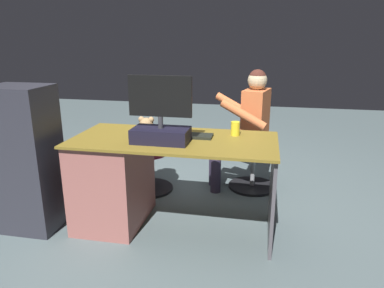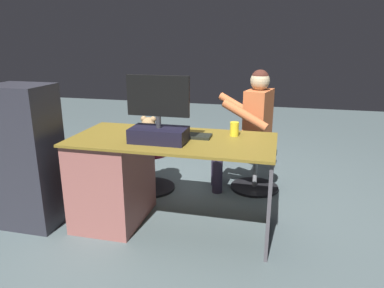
{
  "view_description": "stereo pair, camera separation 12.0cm",
  "coord_description": "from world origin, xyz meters",
  "px_view_note": "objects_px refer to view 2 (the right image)",
  "views": [
    {
      "loc": [
        -0.65,
        2.91,
        1.47
      ],
      "look_at": [
        -0.07,
        0.07,
        0.6
      ],
      "focal_mm": 33.8,
      "sensor_mm": 36.0,
      "label": 1
    },
    {
      "loc": [
        -0.76,
        2.88,
        1.47
      ],
      "look_at": [
        -0.07,
        0.07,
        0.6
      ],
      "focal_mm": 33.8,
      "sensor_mm": 36.0,
      "label": 2
    }
  ],
  "objects_px": {
    "computer_mouse": "(146,132)",
    "visitor_chair": "(255,165)",
    "keyboard": "(184,135)",
    "teddy_bear": "(149,133)",
    "office_chair_teddy": "(150,166)",
    "person": "(249,123)",
    "desk": "(123,176)",
    "monitor": "(159,125)",
    "tv_remote": "(134,134)",
    "cup": "(234,129)"
  },
  "relations": [
    {
      "from": "desk",
      "to": "visitor_chair",
      "type": "distance_m",
      "value": 1.35
    },
    {
      "from": "office_chair_teddy",
      "to": "keyboard",
      "type": "bearing_deg",
      "value": 131.04
    },
    {
      "from": "teddy_bear",
      "to": "visitor_chair",
      "type": "xyz_separation_m",
      "value": [
        -1.01,
        -0.24,
        -0.32
      ]
    },
    {
      "from": "monitor",
      "to": "person",
      "type": "distance_m",
      "value": 1.16
    },
    {
      "from": "desk",
      "to": "visitor_chair",
      "type": "xyz_separation_m",
      "value": [
        -0.99,
        -0.91,
        -0.13
      ]
    },
    {
      "from": "keyboard",
      "to": "cup",
      "type": "height_order",
      "value": "cup"
    },
    {
      "from": "computer_mouse",
      "to": "visitor_chair",
      "type": "xyz_separation_m",
      "value": [
        -0.81,
        -0.85,
        -0.5
      ]
    },
    {
      "from": "keyboard",
      "to": "monitor",
      "type": "bearing_deg",
      "value": 52.36
    },
    {
      "from": "cup",
      "to": "office_chair_teddy",
      "type": "xyz_separation_m",
      "value": [
        0.88,
        -0.47,
        -0.54
      ]
    },
    {
      "from": "monitor",
      "to": "teddy_bear",
      "type": "bearing_deg",
      "value": -64.57
    },
    {
      "from": "desk",
      "to": "computer_mouse",
      "type": "distance_m",
      "value": 0.41
    },
    {
      "from": "monitor",
      "to": "teddy_bear",
      "type": "xyz_separation_m",
      "value": [
        0.37,
        -0.77,
        -0.29
      ]
    },
    {
      "from": "keyboard",
      "to": "tv_remote",
      "type": "distance_m",
      "value": 0.38
    },
    {
      "from": "computer_mouse",
      "to": "monitor",
      "type": "bearing_deg",
      "value": 134.95
    },
    {
      "from": "office_chair_teddy",
      "to": "tv_remote",
      "type": "bearing_deg",
      "value": 101.0
    },
    {
      "from": "cup",
      "to": "person",
      "type": "bearing_deg",
      "value": -94.27
    },
    {
      "from": "computer_mouse",
      "to": "tv_remote",
      "type": "height_order",
      "value": "computer_mouse"
    },
    {
      "from": "desk",
      "to": "cup",
      "type": "height_order",
      "value": "cup"
    },
    {
      "from": "desk",
      "to": "tv_remote",
      "type": "distance_m",
      "value": 0.37
    },
    {
      "from": "office_chair_teddy",
      "to": "visitor_chair",
      "type": "xyz_separation_m",
      "value": [
        -1.01,
        -0.25,
        0.01
      ]
    },
    {
      "from": "keyboard",
      "to": "person",
      "type": "bearing_deg",
      "value": -117.53
    },
    {
      "from": "person",
      "to": "visitor_chair",
      "type": "bearing_deg",
      "value": -165.88
    },
    {
      "from": "computer_mouse",
      "to": "cup",
      "type": "height_order",
      "value": "cup"
    },
    {
      "from": "computer_mouse",
      "to": "person",
      "type": "relative_size",
      "value": 0.08
    },
    {
      "from": "cup",
      "to": "office_chair_teddy",
      "type": "relative_size",
      "value": 0.22
    },
    {
      "from": "person",
      "to": "office_chair_teddy",
      "type": "bearing_deg",
      "value": 14.12
    },
    {
      "from": "visitor_chair",
      "to": "person",
      "type": "relative_size",
      "value": 0.4
    },
    {
      "from": "tv_remote",
      "to": "keyboard",
      "type": "bearing_deg",
      "value": -167.13
    },
    {
      "from": "monitor",
      "to": "person",
      "type": "relative_size",
      "value": 0.41
    },
    {
      "from": "keyboard",
      "to": "visitor_chair",
      "type": "xyz_separation_m",
      "value": [
        -0.51,
        -0.83,
        -0.49
      ]
    },
    {
      "from": "monitor",
      "to": "office_chair_teddy",
      "type": "relative_size",
      "value": 0.99
    },
    {
      "from": "monitor",
      "to": "visitor_chair",
      "type": "xyz_separation_m",
      "value": [
        -0.64,
        -1.01,
        -0.61
      ]
    },
    {
      "from": "computer_mouse",
      "to": "office_chair_teddy",
      "type": "distance_m",
      "value": 0.81
    },
    {
      "from": "monitor",
      "to": "desk",
      "type": "bearing_deg",
      "value": -16.76
    },
    {
      "from": "computer_mouse",
      "to": "teddy_bear",
      "type": "xyz_separation_m",
      "value": [
        0.2,
        -0.61,
        -0.18
      ]
    },
    {
      "from": "desk",
      "to": "teddy_bear",
      "type": "xyz_separation_m",
      "value": [
        0.02,
        -0.67,
        0.18
      ]
    },
    {
      "from": "computer_mouse",
      "to": "office_chair_teddy",
      "type": "height_order",
      "value": "computer_mouse"
    },
    {
      "from": "desk",
      "to": "monitor",
      "type": "distance_m",
      "value": 0.6
    },
    {
      "from": "keyboard",
      "to": "person",
      "type": "height_order",
      "value": "person"
    },
    {
      "from": "desk",
      "to": "office_chair_teddy",
      "type": "distance_m",
      "value": 0.67
    },
    {
      "from": "computer_mouse",
      "to": "teddy_bear",
      "type": "relative_size",
      "value": 0.31
    },
    {
      "from": "visitor_chair",
      "to": "person",
      "type": "xyz_separation_m",
      "value": [
        0.08,
        0.02,
        0.42
      ]
    },
    {
      "from": "office_chair_teddy",
      "to": "cup",
      "type": "bearing_deg",
      "value": 151.91
    },
    {
      "from": "keyboard",
      "to": "teddy_bear",
      "type": "relative_size",
      "value": 1.34
    },
    {
      "from": "desk",
      "to": "tv_remote",
      "type": "height_order",
      "value": "tv_remote"
    },
    {
      "from": "desk",
      "to": "office_chair_teddy",
      "type": "xyz_separation_m",
      "value": [
        0.02,
        -0.65,
        -0.14
      ]
    },
    {
      "from": "computer_mouse",
      "to": "tv_remote",
      "type": "distance_m",
      "value": 0.09
    },
    {
      "from": "desk",
      "to": "teddy_bear",
      "type": "height_order",
      "value": "teddy_bear"
    },
    {
      "from": "cup",
      "to": "person",
      "type": "xyz_separation_m",
      "value": [
        -0.05,
        -0.7,
        -0.11
      ]
    },
    {
      "from": "desk",
      "to": "person",
      "type": "bearing_deg",
      "value": -135.7
    }
  ]
}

